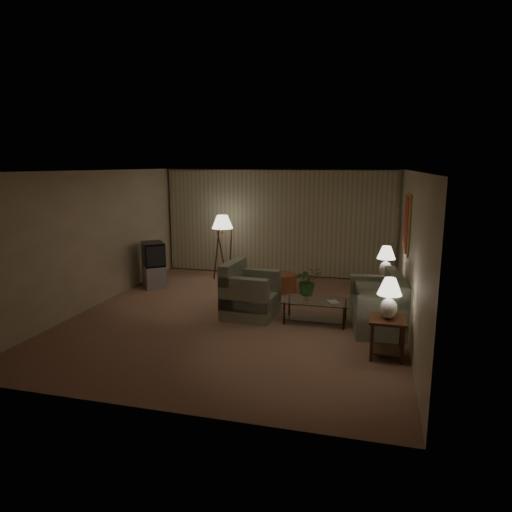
{
  "coord_description": "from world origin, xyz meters",
  "views": [
    {
      "loc": [
        2.39,
        -7.9,
        2.8
      ],
      "look_at": [
        0.17,
        0.6,
        1.04
      ],
      "focal_mm": 32.0,
      "sensor_mm": 36.0,
      "label": 1
    }
  ],
  "objects_px": {
    "table_lamp_near": "(389,295)",
    "vase": "(307,296)",
    "table_lamp_far": "(386,259)",
    "coffee_table": "(315,308)",
    "crt_tv": "(153,254)",
    "ottoman": "(283,283)",
    "armchair": "(251,295)",
    "tv_cabinet": "(154,276)",
    "floor_lamp": "(223,246)",
    "side_table_near": "(387,331)",
    "sofa": "(377,306)",
    "side_table_far": "(384,286)"
  },
  "relations": [
    {
      "from": "crt_tv",
      "to": "coffee_table",
      "type": "bearing_deg",
      "value": 31.63
    },
    {
      "from": "table_lamp_near",
      "to": "coffee_table",
      "type": "height_order",
      "value": "table_lamp_near"
    },
    {
      "from": "table_lamp_near",
      "to": "floor_lamp",
      "type": "bearing_deg",
      "value": 134.64
    },
    {
      "from": "sofa",
      "to": "table_lamp_near",
      "type": "height_order",
      "value": "table_lamp_near"
    },
    {
      "from": "ottoman",
      "to": "side_table_far",
      "type": "bearing_deg",
      "value": -13.32
    },
    {
      "from": "crt_tv",
      "to": "side_table_far",
      "type": "bearing_deg",
      "value": 50.7
    },
    {
      "from": "coffee_table",
      "to": "ottoman",
      "type": "relative_size",
      "value": 1.95
    },
    {
      "from": "vase",
      "to": "table_lamp_near",
      "type": "bearing_deg",
      "value": -42.5
    },
    {
      "from": "sofa",
      "to": "side_table_far",
      "type": "relative_size",
      "value": 3.06
    },
    {
      "from": "ottoman",
      "to": "table_lamp_near",
      "type": "bearing_deg",
      "value": -55.01
    },
    {
      "from": "sofa",
      "to": "crt_tv",
      "type": "bearing_deg",
      "value": -113.25
    },
    {
      "from": "table_lamp_near",
      "to": "coffee_table",
      "type": "relative_size",
      "value": 0.51
    },
    {
      "from": "crt_tv",
      "to": "vase",
      "type": "height_order",
      "value": "crt_tv"
    },
    {
      "from": "armchair",
      "to": "ottoman",
      "type": "height_order",
      "value": "armchair"
    },
    {
      "from": "table_lamp_near",
      "to": "tv_cabinet",
      "type": "xyz_separation_m",
      "value": [
        -5.2,
        2.82,
        -0.71
      ]
    },
    {
      "from": "coffee_table",
      "to": "crt_tv",
      "type": "distance_m",
      "value": 4.31
    },
    {
      "from": "ottoman",
      "to": "table_lamp_far",
      "type": "bearing_deg",
      "value": -13.32
    },
    {
      "from": "side_table_far",
      "to": "crt_tv",
      "type": "height_order",
      "value": "crt_tv"
    },
    {
      "from": "ottoman",
      "to": "vase",
      "type": "xyz_separation_m",
      "value": [
        0.82,
        -1.87,
        0.29
      ]
    },
    {
      "from": "sofa",
      "to": "tv_cabinet",
      "type": "relative_size",
      "value": 2.15
    },
    {
      "from": "coffee_table",
      "to": "tv_cabinet",
      "type": "xyz_separation_m",
      "value": [
        -3.99,
        1.57,
        -0.03
      ]
    },
    {
      "from": "sofa",
      "to": "floor_lamp",
      "type": "xyz_separation_m",
      "value": [
        -3.72,
        2.57,
        0.47
      ]
    },
    {
      "from": "side_table_far",
      "to": "table_lamp_far",
      "type": "xyz_separation_m",
      "value": [
        -0.0,
        -0.0,
        0.56
      ]
    },
    {
      "from": "vase",
      "to": "ottoman",
      "type": "bearing_deg",
      "value": 113.65
    },
    {
      "from": "sofa",
      "to": "tv_cabinet",
      "type": "bearing_deg",
      "value": -113.25
    },
    {
      "from": "coffee_table",
      "to": "ottoman",
      "type": "bearing_deg",
      "value": 117.4
    },
    {
      "from": "sofa",
      "to": "floor_lamp",
      "type": "relative_size",
      "value": 1.15
    },
    {
      "from": "armchair",
      "to": "crt_tv",
      "type": "height_order",
      "value": "crt_tv"
    },
    {
      "from": "side_table_far",
      "to": "table_lamp_far",
      "type": "height_order",
      "value": "table_lamp_far"
    },
    {
      "from": "sofa",
      "to": "side_table_far",
      "type": "bearing_deg",
      "value": 166.11
    },
    {
      "from": "sofa",
      "to": "table_lamp_far",
      "type": "height_order",
      "value": "table_lamp_far"
    },
    {
      "from": "side_table_far",
      "to": "vase",
      "type": "relative_size",
      "value": 3.94
    },
    {
      "from": "armchair",
      "to": "vase",
      "type": "height_order",
      "value": "armchair"
    },
    {
      "from": "side_table_near",
      "to": "table_lamp_far",
      "type": "xyz_separation_m",
      "value": [
        -0.0,
        2.6,
        0.56
      ]
    },
    {
      "from": "floor_lamp",
      "to": "ottoman",
      "type": "distance_m",
      "value": 1.97
    },
    {
      "from": "side_table_far",
      "to": "table_lamp_near",
      "type": "bearing_deg",
      "value": -90.0
    },
    {
      "from": "ottoman",
      "to": "vase",
      "type": "height_order",
      "value": "vase"
    },
    {
      "from": "floor_lamp",
      "to": "ottoman",
      "type": "height_order",
      "value": "floor_lamp"
    },
    {
      "from": "table_lamp_near",
      "to": "ottoman",
      "type": "bearing_deg",
      "value": 124.99
    },
    {
      "from": "sofa",
      "to": "floor_lamp",
      "type": "bearing_deg",
      "value": -131.68
    },
    {
      "from": "side_table_near",
      "to": "table_lamp_far",
      "type": "relative_size",
      "value": 0.96
    },
    {
      "from": "table_lamp_far",
      "to": "coffee_table",
      "type": "relative_size",
      "value": 0.53
    },
    {
      "from": "side_table_near",
      "to": "ottoman",
      "type": "relative_size",
      "value": 0.99
    },
    {
      "from": "table_lamp_near",
      "to": "crt_tv",
      "type": "xyz_separation_m",
      "value": [
        -5.2,
        2.82,
        -0.19
      ]
    },
    {
      "from": "coffee_table",
      "to": "armchair",
      "type": "bearing_deg",
      "value": 177.23
    },
    {
      "from": "table_lamp_near",
      "to": "table_lamp_far",
      "type": "distance_m",
      "value": 2.6
    },
    {
      "from": "floor_lamp",
      "to": "coffee_table",
      "type": "bearing_deg",
      "value": -45.14
    },
    {
      "from": "vase",
      "to": "coffee_table",
      "type": "bearing_deg",
      "value": -0.0
    },
    {
      "from": "table_lamp_near",
      "to": "vase",
      "type": "bearing_deg",
      "value": 137.5
    },
    {
      "from": "tv_cabinet",
      "to": "floor_lamp",
      "type": "relative_size",
      "value": 0.53
    }
  ]
}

